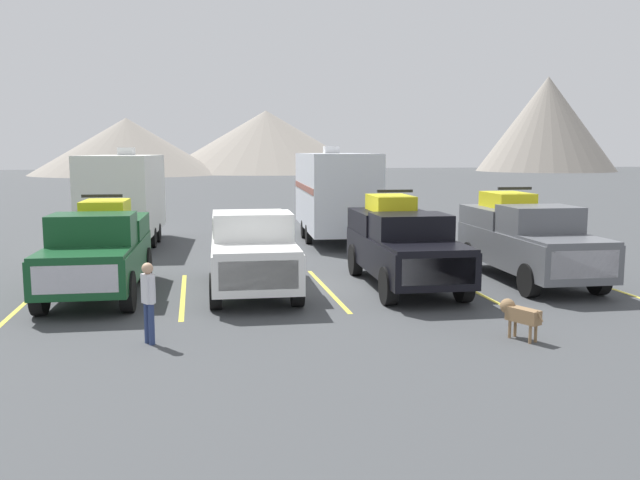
# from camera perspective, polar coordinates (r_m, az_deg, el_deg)

# --- Properties ---
(ground_plane) EXTENTS (240.00, 240.00, 0.00)m
(ground_plane) POSITION_cam_1_polar(r_m,az_deg,el_deg) (18.41, 0.19, -3.84)
(ground_plane) COLOR #3F4244
(pickup_truck_a) EXTENTS (2.37, 5.54, 2.53)m
(pickup_truck_a) POSITION_cam_1_polar(r_m,az_deg,el_deg) (17.89, -18.45, -0.72)
(pickup_truck_a) COLOR #144723
(pickup_truck_a) RESTS_ON ground
(pickup_truck_b) EXTENTS (2.36, 5.76, 2.12)m
(pickup_truck_b) POSITION_cam_1_polar(r_m,az_deg,el_deg) (17.65, -5.87, -0.70)
(pickup_truck_b) COLOR white
(pickup_truck_b) RESTS_ON ground
(pickup_truck_c) EXTENTS (2.33, 5.77, 2.59)m
(pickup_truck_c) POSITION_cam_1_polar(r_m,az_deg,el_deg) (18.22, 7.05, -0.25)
(pickup_truck_c) COLOR black
(pickup_truck_c) RESTS_ON ground
(pickup_truck_d) EXTENTS (2.34, 5.88, 2.61)m
(pickup_truck_d) POSITION_cam_1_polar(r_m,az_deg,el_deg) (19.82, 17.27, 0.15)
(pickup_truck_d) COLOR #595B60
(pickup_truck_d) RESTS_ON ground
(lot_stripe_a) EXTENTS (0.12, 5.50, 0.01)m
(lot_stripe_a) POSITION_cam_1_polar(r_m,az_deg,el_deg) (17.92, -23.85, -4.81)
(lot_stripe_a) COLOR gold
(lot_stripe_a) RESTS_ON ground
(lot_stripe_b) EXTENTS (0.12, 5.50, 0.01)m
(lot_stripe_b) POSITION_cam_1_polar(r_m,az_deg,el_deg) (17.44, -11.67, -4.64)
(lot_stripe_b) COLOR gold
(lot_stripe_b) RESTS_ON ground
(lot_stripe_c) EXTENTS (0.12, 5.50, 0.01)m
(lot_stripe_c) POSITION_cam_1_polar(r_m,az_deg,el_deg) (17.76, 0.60, -4.25)
(lot_stripe_c) COLOR gold
(lot_stripe_c) RESTS_ON ground
(lot_stripe_d) EXTENTS (0.12, 5.50, 0.01)m
(lot_stripe_d) POSITION_cam_1_polar(r_m,az_deg,el_deg) (18.85, 11.93, -3.72)
(lot_stripe_d) COLOR gold
(lot_stripe_d) RESTS_ON ground
(lot_stripe_e) EXTENTS (0.12, 5.50, 0.01)m
(lot_stripe_e) POSITION_cam_1_polar(r_m,az_deg,el_deg) (20.58, 21.67, -3.15)
(lot_stripe_e) COLOR gold
(lot_stripe_e) RESTS_ON ground
(camper_trailer_a) EXTENTS (2.86, 7.63, 3.80)m
(camper_trailer_a) POSITION_cam_1_polar(r_m,az_deg,el_deg) (26.88, -16.48, 3.79)
(camper_trailer_a) COLOR silver
(camper_trailer_a) RESTS_ON ground
(camper_trailer_b) EXTENTS (3.01, 8.55, 3.86)m
(camper_trailer_b) POSITION_cam_1_polar(r_m,az_deg,el_deg) (27.24, 1.28, 4.22)
(camper_trailer_b) COLOR silver
(camper_trailer_b) RESTS_ON ground
(person_a) EXTENTS (0.28, 0.31, 1.58)m
(person_a) POSITION_cam_1_polar(r_m,az_deg,el_deg) (13.07, -14.52, -4.79)
(person_a) COLOR navy
(person_a) RESTS_ON ground
(dog) EXTENTS (0.57, 0.93, 0.76)m
(dog) POSITION_cam_1_polar(r_m,az_deg,el_deg) (13.66, 16.62, -6.03)
(dog) COLOR olive
(dog) RESTS_ON ground
(mountain_ridge) EXTENTS (145.37, 47.29, 16.91)m
(mountain_ridge) POSITION_cam_1_polar(r_m,az_deg,el_deg) (110.90, -14.18, 8.81)
(mountain_ridge) COLOR gray
(mountain_ridge) RESTS_ON ground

